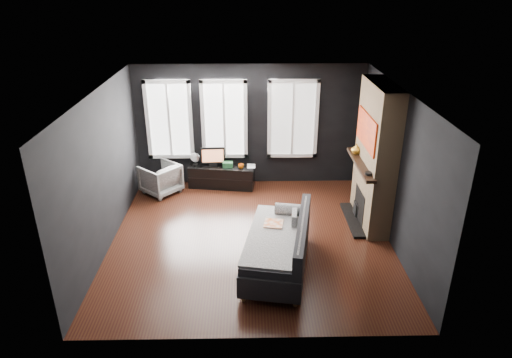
{
  "coord_description": "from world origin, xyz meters",
  "views": [
    {
      "loc": [
        -0.05,
        -7.14,
        4.41
      ],
      "look_at": [
        0.1,
        0.3,
        1.05
      ],
      "focal_mm": 32.0,
      "sensor_mm": 36.0,
      "label": 1
    }
  ],
  "objects_px": {
    "armchair": "(160,177)",
    "mantel_vase": "(356,149)",
    "book": "(247,162)",
    "media_console": "(222,176)",
    "sofa": "(277,243)",
    "monitor": "(213,155)",
    "mug": "(241,166)"
  },
  "relations": [
    {
      "from": "sofa",
      "to": "mantel_vase",
      "type": "relative_size",
      "value": 10.07
    },
    {
      "from": "sofa",
      "to": "armchair",
      "type": "height_order",
      "value": "sofa"
    },
    {
      "from": "monitor",
      "to": "book",
      "type": "height_order",
      "value": "monitor"
    },
    {
      "from": "armchair",
      "to": "mug",
      "type": "bearing_deg",
      "value": 136.7
    },
    {
      "from": "book",
      "to": "mantel_vase",
      "type": "height_order",
      "value": "mantel_vase"
    },
    {
      "from": "armchair",
      "to": "book",
      "type": "relative_size",
      "value": 2.97
    },
    {
      "from": "sofa",
      "to": "book",
      "type": "xyz_separation_m",
      "value": [
        -0.48,
        3.08,
        0.18
      ]
    },
    {
      "from": "book",
      "to": "mantel_vase",
      "type": "bearing_deg",
      "value": -28.37
    },
    {
      "from": "media_console",
      "to": "monitor",
      "type": "distance_m",
      "value": 0.53
    },
    {
      "from": "armchair",
      "to": "book",
      "type": "bearing_deg",
      "value": 138.82
    },
    {
      "from": "media_console",
      "to": "book",
      "type": "relative_size",
      "value": 5.91
    },
    {
      "from": "monitor",
      "to": "armchair",
      "type": "bearing_deg",
      "value": -167.75
    },
    {
      "from": "sofa",
      "to": "book",
      "type": "distance_m",
      "value": 3.12
    },
    {
      "from": "media_console",
      "to": "book",
      "type": "height_order",
      "value": "book"
    },
    {
      "from": "book",
      "to": "media_console",
      "type": "bearing_deg",
      "value": 174.88
    },
    {
      "from": "media_console",
      "to": "sofa",
      "type": "bearing_deg",
      "value": -63.45
    },
    {
      "from": "sofa",
      "to": "monitor",
      "type": "height_order",
      "value": "monitor"
    },
    {
      "from": "monitor",
      "to": "mantel_vase",
      "type": "height_order",
      "value": "mantel_vase"
    },
    {
      "from": "mug",
      "to": "book",
      "type": "relative_size",
      "value": 0.5
    },
    {
      "from": "monitor",
      "to": "book",
      "type": "distance_m",
      "value": 0.77
    },
    {
      "from": "sofa",
      "to": "book",
      "type": "relative_size",
      "value": 8.41
    },
    {
      "from": "armchair",
      "to": "media_console",
      "type": "bearing_deg",
      "value": 144.04
    },
    {
      "from": "sofa",
      "to": "monitor",
      "type": "distance_m",
      "value": 3.4
    },
    {
      "from": "mug",
      "to": "book",
      "type": "height_order",
      "value": "book"
    },
    {
      "from": "armchair",
      "to": "mantel_vase",
      "type": "distance_m",
      "value": 4.21
    },
    {
      "from": "mug",
      "to": "monitor",
      "type": "bearing_deg",
      "value": 165.45
    },
    {
      "from": "monitor",
      "to": "mug",
      "type": "distance_m",
      "value": 0.67
    },
    {
      "from": "armchair",
      "to": "mug",
      "type": "xyz_separation_m",
      "value": [
        1.75,
        0.16,
        0.2
      ]
    },
    {
      "from": "media_console",
      "to": "book",
      "type": "bearing_deg",
      "value": 2.84
    },
    {
      "from": "book",
      "to": "mantel_vase",
      "type": "distance_m",
      "value": 2.5
    },
    {
      "from": "mug",
      "to": "mantel_vase",
      "type": "distance_m",
      "value": 2.6
    },
    {
      "from": "armchair",
      "to": "mug",
      "type": "height_order",
      "value": "armchair"
    }
  ]
}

